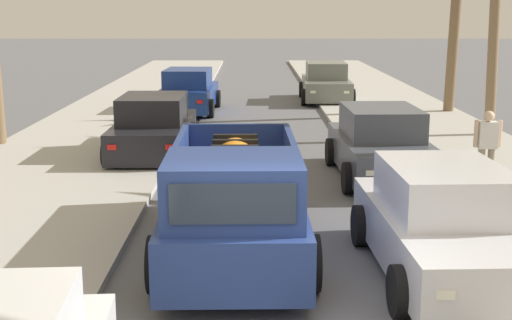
{
  "coord_description": "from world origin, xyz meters",
  "views": [
    {
      "loc": [
        -0.29,
        -6.76,
        3.62
      ],
      "look_at": [
        -0.21,
        4.49,
        1.2
      ],
      "focal_mm": 49.68,
      "sensor_mm": 36.0,
      "label": 1
    }
  ],
  "objects": [
    {
      "name": "sidewalk_left",
      "position": [
        -4.62,
        12.0,
        0.06
      ],
      "size": [
        4.79,
        60.0,
        0.12
      ],
      "primitive_type": "cube",
      "color": "#B2AFA8",
      "rests_on": "ground"
    },
    {
      "name": "sidewalk_right",
      "position": [
        4.62,
        12.0,
        0.06
      ],
      "size": [
        4.79,
        60.0,
        0.12
      ],
      "primitive_type": "cube",
      "color": "#B2AFA8",
      "rests_on": "ground"
    },
    {
      "name": "curb_left",
      "position": [
        -3.63,
        12.0,
        0.05
      ],
      "size": [
        0.16,
        60.0,
        0.1
      ],
      "primitive_type": "cube",
      "color": "silver",
      "rests_on": "ground"
    },
    {
      "name": "curb_right",
      "position": [
        3.63,
        12.0,
        0.05
      ],
      "size": [
        0.16,
        60.0,
        0.1
      ],
      "primitive_type": "cube",
      "color": "silver",
      "rests_on": "ground"
    },
    {
      "name": "pickup_truck",
      "position": [
        -0.53,
        3.26,
        0.81
      ],
      "size": [
        2.27,
        5.23,
        1.8
      ],
      "color": "navy",
      "rests_on": "ground"
    },
    {
      "name": "car_left_near",
      "position": [
        2.35,
        2.49,
        0.71
      ],
      "size": [
        2.12,
        4.3,
        1.54
      ],
      "color": "silver",
      "rests_on": "ground"
    },
    {
      "name": "car_right_near",
      "position": [
        -2.7,
        10.5,
        0.71
      ],
      "size": [
        2.03,
        4.26,
        1.54
      ],
      "color": "black",
      "rests_on": "ground"
    },
    {
      "name": "car_left_mid",
      "position": [
        -2.52,
        18.18,
        0.71
      ],
      "size": [
        2.15,
        4.31,
        1.54
      ],
      "color": "navy",
      "rests_on": "ground"
    },
    {
      "name": "car_right_mid",
      "position": [
        2.66,
        21.22,
        0.71
      ],
      "size": [
        2.14,
        4.31,
        1.54
      ],
      "color": "slate",
      "rests_on": "ground"
    },
    {
      "name": "car_right_far",
      "position": [
        2.51,
        8.23,
        0.71
      ],
      "size": [
        2.1,
        4.29,
        1.54
      ],
      "color": "#474C56",
      "rests_on": "ground"
    },
    {
      "name": "pedestrian",
      "position": [
        4.52,
        7.38,
        0.91
      ],
      "size": [
        0.57,
        0.22,
        1.59
      ],
      "color": "gray",
      "rests_on": "ground"
    }
  ]
}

